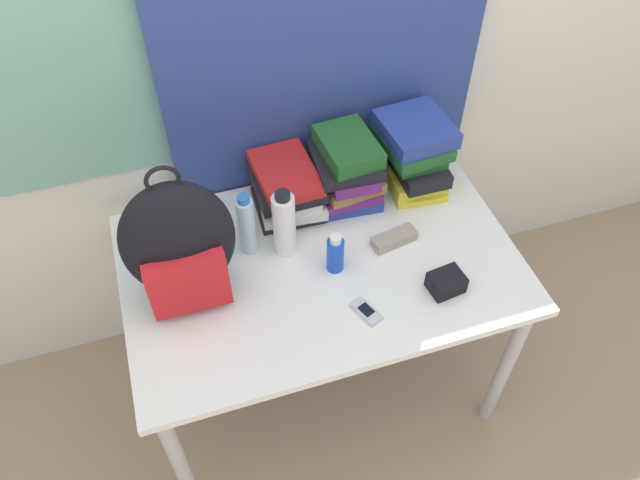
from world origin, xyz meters
name	(u,v)px	position (x,y,z in m)	size (l,w,h in m)	color
ground_plane	(353,471)	(0.00, 0.00, 0.00)	(12.00, 12.00, 0.00)	#9E8466
wall_back	(271,46)	(0.00, 0.90, 1.25)	(6.00, 0.06, 2.50)	silver
curtain_blue	(325,47)	(0.16, 0.84, 1.25)	(1.07, 0.04, 2.50)	navy
desk	(320,277)	(0.00, 0.41, 0.68)	(1.26, 0.81, 0.76)	silver
backpack	(179,245)	(-0.42, 0.41, 0.98)	(0.33, 0.19, 0.50)	black
book_stack_left	(288,188)	(-0.03, 0.67, 0.85)	(0.24, 0.28, 0.18)	black
book_stack_center	(346,170)	(0.17, 0.66, 0.89)	(0.23, 0.28, 0.25)	navy
book_stack_right	(413,153)	(0.42, 0.66, 0.90)	(0.24, 0.29, 0.26)	yellow
water_bottle	(247,225)	(-0.20, 0.52, 0.88)	(0.06, 0.06, 0.24)	silver
sports_bottle	(284,224)	(-0.09, 0.49, 0.89)	(0.07, 0.07, 0.26)	white
sunscreen_bottle	(335,254)	(0.04, 0.36, 0.83)	(0.05, 0.05, 0.15)	blue
cell_phone	(366,311)	(0.07, 0.17, 0.77)	(0.08, 0.11, 0.02)	#B7BCC6
sunglasses_case	(394,239)	(0.25, 0.41, 0.78)	(0.16, 0.08, 0.04)	gray
camera_pouch	(446,283)	(0.33, 0.18, 0.79)	(0.11, 0.09, 0.06)	black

